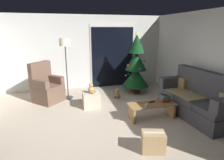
% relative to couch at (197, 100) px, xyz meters
% --- Properties ---
extents(ground_plane, '(7.00, 7.00, 0.00)m').
position_rel_couch_xyz_m(ground_plane, '(-2.32, -0.05, -0.40)').
color(ground_plane, '#B2A38E').
extents(wall_back, '(5.72, 0.12, 2.50)m').
position_rel_couch_xyz_m(wall_back, '(-2.32, 3.01, 0.85)').
color(wall_back, silver).
rests_on(wall_back, ground).
extents(wall_right, '(0.12, 6.00, 2.50)m').
position_rel_couch_xyz_m(wall_right, '(0.54, -0.05, 0.85)').
color(wall_right, silver).
rests_on(wall_right, ground).
extents(patio_door_frame, '(1.60, 0.02, 2.20)m').
position_rel_couch_xyz_m(patio_door_frame, '(-1.29, 2.94, 0.70)').
color(patio_door_frame, silver).
rests_on(patio_door_frame, ground).
extents(patio_door_glass, '(1.50, 0.02, 2.10)m').
position_rel_couch_xyz_m(patio_door_glass, '(-1.29, 2.92, 0.65)').
color(patio_door_glass, black).
rests_on(patio_door_glass, ground).
extents(couch, '(0.91, 1.99, 1.08)m').
position_rel_couch_xyz_m(couch, '(0.00, 0.00, 0.00)').
color(couch, '#3D3D42').
rests_on(couch, ground).
extents(coffee_table, '(1.10, 0.40, 0.37)m').
position_rel_couch_xyz_m(coffee_table, '(-1.10, 0.14, -0.15)').
color(coffee_table, '#9E7547').
rests_on(coffee_table, ground).
extents(remote_silver, '(0.13, 0.15, 0.02)m').
position_rel_couch_xyz_m(remote_silver, '(-1.29, 0.05, -0.02)').
color(remote_silver, '#ADADB2').
rests_on(remote_silver, coffee_table).
extents(remote_black, '(0.16, 0.07, 0.02)m').
position_rel_couch_xyz_m(remote_black, '(-1.08, 0.18, -0.02)').
color(remote_black, black).
rests_on(remote_black, coffee_table).
extents(book_stack, '(0.30, 0.25, 0.15)m').
position_rel_couch_xyz_m(book_stack, '(-0.75, 0.19, 0.04)').
color(book_stack, '#A32D28').
rests_on(book_stack, coffee_table).
extents(cell_phone, '(0.13, 0.16, 0.01)m').
position_rel_couch_xyz_m(cell_phone, '(-0.76, 0.20, 0.13)').
color(cell_phone, black).
rests_on(cell_phone, book_stack).
extents(christmas_tree, '(0.86, 0.86, 1.97)m').
position_rel_couch_xyz_m(christmas_tree, '(-0.77, 1.99, 0.47)').
color(christmas_tree, '#4C1E19').
rests_on(christmas_tree, ground).
extents(armchair, '(0.97, 0.97, 1.13)m').
position_rel_couch_xyz_m(armchair, '(-3.53, 1.90, 0.00)').
color(armchair, brown).
rests_on(armchair, ground).
extents(floor_lamp, '(0.32, 0.32, 1.78)m').
position_rel_couch_xyz_m(floor_lamp, '(-2.94, 2.02, 1.11)').
color(floor_lamp, '#2D2D30').
rests_on(floor_lamp, ground).
extents(ottoman, '(0.44, 0.44, 0.38)m').
position_rel_couch_xyz_m(ottoman, '(-2.35, 1.19, -0.21)').
color(ottoman, beige).
rests_on(ottoman, ground).
extents(teddy_bear_honey, '(0.22, 0.21, 0.29)m').
position_rel_couch_xyz_m(teddy_bear_honey, '(-2.35, 1.19, 0.10)').
color(teddy_bear_honey, tan).
rests_on(teddy_bear_honey, ottoman).
extents(teddy_bear_chestnut_by_tree, '(0.21, 0.22, 0.29)m').
position_rel_couch_xyz_m(teddy_bear_chestnut_by_tree, '(-1.49, 1.63, -0.28)').
color(teddy_bear_chestnut_by_tree, brown).
rests_on(teddy_bear_chestnut_by_tree, ground).
extents(cardboard_box_taped_mid_floor, '(0.45, 0.37, 0.35)m').
position_rel_couch_xyz_m(cardboard_box_taped_mid_floor, '(-1.63, -1.00, -0.22)').
color(cardboard_box_taped_mid_floor, tan).
rests_on(cardboard_box_taped_mid_floor, ground).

